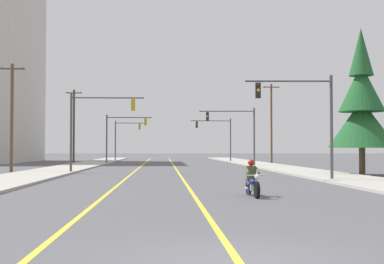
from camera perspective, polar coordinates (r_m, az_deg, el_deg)
name	(u,v)px	position (r m, az deg, el deg)	size (l,w,h in m)	color
ground_plane	(233,261)	(9.07, 4.45, -13.82)	(400.00, 400.00, 0.00)	#515156
lane_stripe_center	(175,167)	(53.84, -1.90, -3.83)	(0.16, 100.00, 0.01)	yellow
lane_stripe_left	(140,167)	(53.88, -5.70, -3.82)	(0.16, 100.00, 0.01)	yellow
sidewalk_kerb_right	(282,168)	(50.11, 9.76, -3.88)	(4.40, 110.00, 0.14)	#ADA89E
sidewalk_kerb_left	(66,168)	(49.63, -13.60, -3.88)	(4.40, 110.00, 0.14)	#ADA89E
motorcycle_with_rider	(252,182)	(20.87, 6.58, -5.39)	(0.70, 2.19, 1.46)	black
traffic_signal_near_right	(306,111)	(31.38, 12.33, 2.28)	(5.14, 0.45, 6.20)	#47474C
traffic_signal_near_left	(93,120)	(41.37, -10.75, 1.34)	(5.72, 0.37, 6.20)	#47474C
traffic_signal_mid_right	(238,127)	(55.46, 5.01, 0.53)	(5.88, 0.55, 6.20)	#47474C
traffic_signal_mid_left	(120,131)	(66.96, -7.81, 0.13)	(5.83, 0.57, 6.20)	#47474C
traffic_signal_far_right	(219,133)	(74.44, 2.93, -0.08)	(5.80, 0.67, 6.20)	#47474C
traffic_signal_far_left	(124,135)	(81.39, -7.46, -0.28)	(4.47, 0.37, 6.20)	#47474C
utility_pole_left_near	(12,115)	(44.72, -19.03, 1.72)	(2.01, 0.26, 8.77)	brown
utility_pole_right_far	(271,122)	(69.74, 8.64, 1.10)	(2.19, 0.26, 10.42)	brown
utility_pole_left_far	(74,125)	(69.37, -12.74, 0.76)	(2.08, 0.26, 9.52)	#4C3828
conifer_tree_right_verge_near	(362,107)	(39.16, 17.98, 2.56)	(4.78, 4.78, 10.52)	#4C3828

